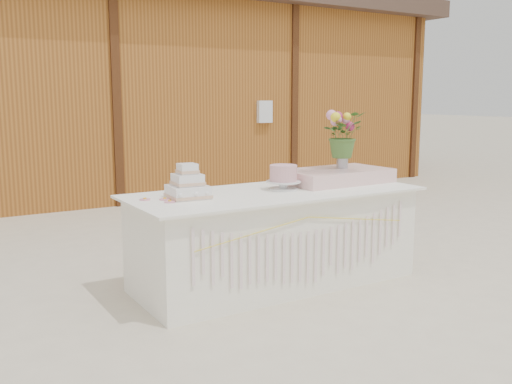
% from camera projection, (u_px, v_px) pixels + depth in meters
% --- Properties ---
extents(ground, '(80.00, 80.00, 0.00)m').
position_uv_depth(ground, '(275.00, 282.00, 4.73)').
color(ground, beige).
rests_on(ground, ground).
extents(barn, '(12.60, 4.60, 3.30)m').
position_uv_depth(barn, '(78.00, 88.00, 9.50)').
color(barn, '#985B1F').
rests_on(barn, ground).
extents(cake_table, '(2.40, 1.00, 0.77)m').
position_uv_depth(cake_table, '(275.00, 237.00, 4.66)').
color(cake_table, white).
rests_on(cake_table, ground).
extents(wedding_cake, '(0.31, 0.31, 0.26)m').
position_uv_depth(wedding_cake, '(188.00, 186.00, 4.27)').
color(wedding_cake, white).
rests_on(wedding_cake, cake_table).
extents(pink_cake_stand, '(0.28, 0.28, 0.21)m').
position_uv_depth(pink_cake_stand, '(283.00, 176.00, 4.65)').
color(pink_cake_stand, white).
rests_on(pink_cake_stand, cake_table).
extents(satin_runner, '(0.97, 0.58, 0.12)m').
position_uv_depth(satin_runner, '(336.00, 176.00, 5.06)').
color(satin_runner, beige).
rests_on(satin_runner, cake_table).
extents(flower_vase, '(0.10, 0.10, 0.14)m').
position_uv_depth(flower_vase, '(342.00, 160.00, 5.13)').
color(flower_vase, '#A3A3A7').
rests_on(flower_vase, satin_runner).
extents(bouquet, '(0.42, 0.38, 0.41)m').
position_uv_depth(bouquet, '(343.00, 129.00, 5.08)').
color(bouquet, '#3D6528').
rests_on(bouquet, flower_vase).
extents(loose_flowers, '(0.22, 0.41, 0.02)m').
position_uv_depth(loose_flowers, '(158.00, 200.00, 4.15)').
color(loose_flowers, pink).
rests_on(loose_flowers, cake_table).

